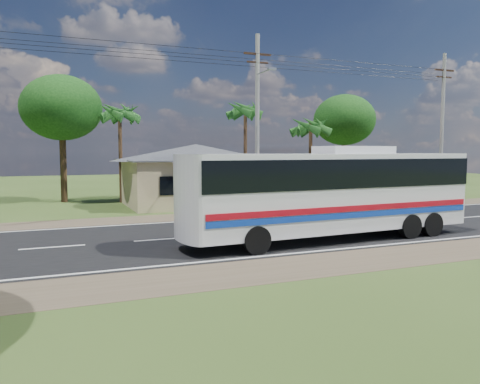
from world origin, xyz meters
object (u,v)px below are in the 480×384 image
object	(u,v)px
waiting_shed	(368,167)
person	(445,194)
motorcycle	(407,201)
coach_bus	(333,187)

from	to	relation	value
waiting_shed	person	xyz separation A→B (m)	(3.08, -4.41, -1.80)
waiting_shed	motorcycle	xyz separation A→B (m)	(0.59, -3.45, -2.24)
waiting_shed	person	world-z (taller)	waiting_shed
motorcycle	waiting_shed	bearing A→B (deg)	9.10
motorcycle	person	bearing A→B (deg)	-111.80
motorcycle	person	size ratio (longest dim) A/B	1.00
coach_bus	waiting_shed	bearing A→B (deg)	44.14
coach_bus	motorcycle	bearing A→B (deg)	32.32
waiting_shed	person	distance (m)	5.67
waiting_shed	coach_bus	size ratio (longest dim) A/B	0.39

